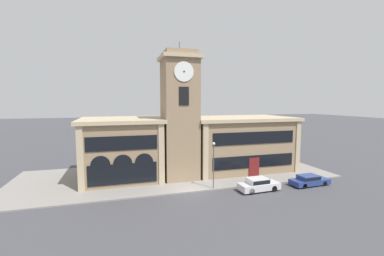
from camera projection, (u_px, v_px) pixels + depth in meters
name	position (u px, v px, depth m)	size (l,w,h in m)	color
ground_plane	(192.00, 193.00, 28.59)	(300.00, 300.00, 0.00)	#424247
sidewalk_kerb	(177.00, 174.00, 35.63)	(41.93, 14.77, 0.15)	gray
clock_tower	(180.00, 116.00, 33.12)	(5.01, 5.01, 17.63)	#937A5B
town_hall_left_wing	(122.00, 148.00, 33.84)	(10.42, 9.99, 7.95)	#937A5B
town_hall_right_wing	(239.00, 143.00, 38.66)	(15.21, 9.99, 7.85)	#937A5B
parked_car_near	(258.00, 184.00, 29.13)	(4.79, 2.00, 1.50)	silver
parked_car_mid	(309.00, 180.00, 31.11)	(4.90, 2.04, 1.26)	navy
street_lamp	(214.00, 158.00, 29.30)	(0.36, 0.36, 5.39)	#4C4C51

